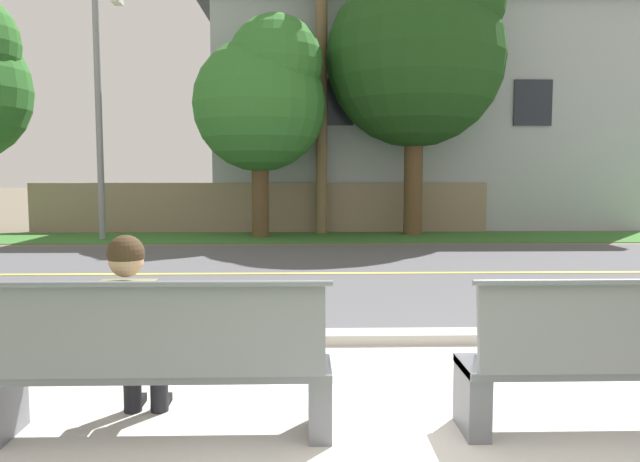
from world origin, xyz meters
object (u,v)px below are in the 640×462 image
at_px(seated_person_olive, 132,325).
at_px(shade_tree_centre, 421,44).
at_px(palm_tree_tall, 322,4).
at_px(shade_tree_left, 264,95).
at_px(bench_right, 633,362).
at_px(streetlamp, 101,87).
at_px(bench_left, 158,366).

distance_m(seated_person_olive, shade_tree_centre, 13.95).
distance_m(shade_tree_centre, palm_tree_tall, 2.91).
distance_m(seated_person_olive, shade_tree_left, 12.43).
xyz_separation_m(bench_right, streetlamp, (-7.07, 11.95, 3.33)).
bearing_deg(bench_right, bench_left, 180.00).
height_order(shade_tree_left, palm_tree_tall, palm_tree_tall).
xyz_separation_m(bench_right, shade_tree_centre, (1.08, 12.74, 4.60)).
distance_m(bench_right, palm_tree_tall, 14.59).
height_order(streetlamp, palm_tree_tall, palm_tree_tall).
bearing_deg(palm_tree_tall, shade_tree_centre, -12.63).
bearing_deg(shade_tree_left, streetlamp, -175.85).
relative_size(shade_tree_left, shade_tree_centre, 0.72).
distance_m(bench_right, streetlamp, 14.28).
xyz_separation_m(bench_left, seated_person_olive, (-0.20, 0.17, 0.21)).
distance_m(streetlamp, shade_tree_left, 4.04).
relative_size(bench_left, palm_tree_tall, 0.27).
xyz_separation_m(bench_right, palm_tree_tall, (-1.53, 13.32, 5.74)).
relative_size(bench_right, streetlamp, 0.32).
height_order(streetlamp, shade_tree_left, streetlamp).
bearing_deg(bench_left, streetlamp, 109.27).
height_order(bench_right, seated_person_olive, seated_person_olive).
distance_m(seated_person_olive, streetlamp, 12.82).
relative_size(bench_left, shade_tree_left, 0.37).
distance_m(shade_tree_left, shade_tree_centre, 4.39).
distance_m(bench_right, shade_tree_centre, 13.59).
relative_size(bench_right, palm_tree_tall, 0.27).
bearing_deg(bench_left, shade_tree_left, 90.73).
relative_size(seated_person_olive, shade_tree_left, 0.22).
bearing_deg(shade_tree_centre, bench_left, -107.32).
relative_size(streetlamp, shade_tree_left, 1.17).
bearing_deg(bench_left, palm_tree_tall, 84.18).
height_order(bench_left, shade_tree_left, shade_tree_left).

